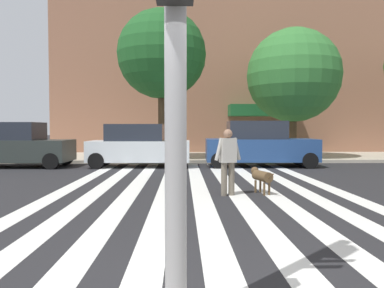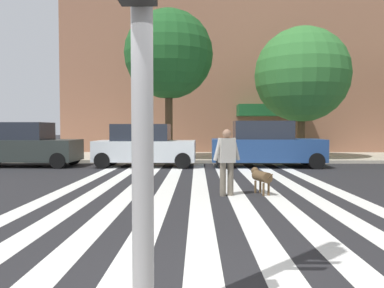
# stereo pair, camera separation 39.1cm
# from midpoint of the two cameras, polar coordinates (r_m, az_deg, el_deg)

# --- Properties ---
(ground_plane) EXTENTS (160.00, 160.00, 0.00)m
(ground_plane) POSITION_cam_midpoint_polar(r_m,az_deg,el_deg) (10.67, 1.74, -6.56)
(ground_plane) COLOR #232326
(sidewalk_far) EXTENTS (80.00, 6.00, 0.15)m
(sidewalk_far) POSITION_cam_midpoint_polar(r_m,az_deg,el_deg) (20.71, 1.28, -1.98)
(sidewalk_far) COLOR #B5AB96
(sidewalk_far) RESTS_ON ground_plane
(crosswalk_stripes) EXTENTS (7.65, 13.63, 0.01)m
(crosswalk_stripes) POSITION_cam_midpoint_polar(r_m,az_deg,el_deg) (10.67, 2.23, -6.54)
(crosswalk_stripes) COLOR silver
(crosswalk_stripes) RESTS_ON ground_plane
(parked_car_near_curb) EXTENTS (4.58, 2.06, 1.91)m
(parked_car_near_curb) POSITION_cam_midpoint_polar(r_m,az_deg,el_deg) (17.81, -23.53, -0.20)
(parked_car_near_curb) COLOR #2D3431
(parked_car_near_curb) RESTS_ON ground_plane
(parked_car_behind_first) EXTENTS (4.33, 2.01, 1.84)m
(parked_car_behind_first) POSITION_cam_midpoint_polar(r_m,az_deg,el_deg) (16.36, -6.54, -0.30)
(parked_car_behind_first) COLOR silver
(parked_car_behind_first) RESTS_ON ground_plane
(parked_car_third_in_line) EXTENTS (4.76, 2.11, 1.97)m
(parked_car_third_in_line) POSITION_cam_midpoint_polar(r_m,az_deg,el_deg) (16.53, 11.75, -0.16)
(parked_car_third_in_line) COLOR navy
(parked_car_third_in_line) RESTS_ON ground_plane
(street_tree_nearest) EXTENTS (4.36, 4.36, 7.32)m
(street_tree_nearest) POSITION_cam_midpoint_polar(r_m,az_deg,el_deg) (18.99, -2.95, 13.37)
(street_tree_nearest) COLOR #4C3823
(street_tree_nearest) RESTS_ON sidewalk_far
(street_tree_middle) EXTENTS (4.79, 4.79, 6.62)m
(street_tree_middle) POSITION_cam_midpoint_polar(r_m,az_deg,el_deg) (20.19, 16.87, 10.00)
(street_tree_middle) COLOR #4C3823
(street_tree_middle) RESTS_ON sidewalk_far
(pedestrian_dog_walker) EXTENTS (0.70, 0.34, 1.64)m
(pedestrian_dog_walker) POSITION_cam_midpoint_polar(r_m,az_deg,el_deg) (9.27, 6.50, -2.17)
(pedestrian_dog_walker) COLOR #6B6051
(pedestrian_dog_walker) RESTS_ON ground_plane
(dog_on_leash) EXTENTS (0.46, 1.02, 0.65)m
(dog_on_leash) POSITION_cam_midpoint_polar(r_m,az_deg,el_deg) (9.71, 11.56, -4.86)
(dog_on_leash) COLOR brown
(dog_on_leash) RESTS_ON ground_plane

